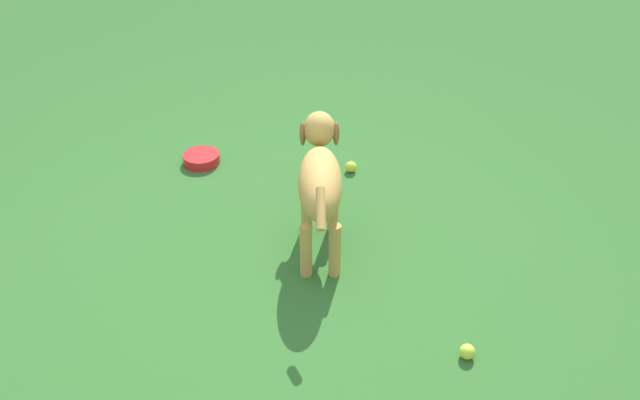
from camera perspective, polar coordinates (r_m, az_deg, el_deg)
ground at (r=3.43m, az=-3.31°, el=-5.28°), size 14.00×14.00×0.00m
dog at (r=3.31m, az=-0.01°, el=1.79°), size 0.25×0.90×0.61m
tennis_ball_0 at (r=4.09m, az=2.57°, el=2.75°), size 0.07×0.07×0.07m
tennis_ball_1 at (r=3.03m, az=12.06°, el=-12.14°), size 0.07×0.07×0.07m
water_bowl at (r=4.24m, az=-9.76°, el=3.42°), size 0.22×0.22×0.06m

